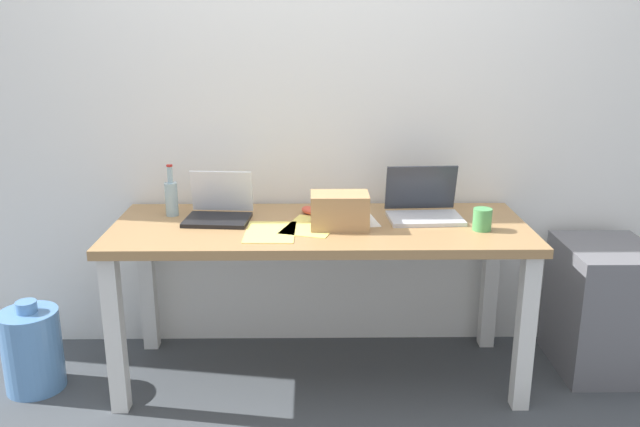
# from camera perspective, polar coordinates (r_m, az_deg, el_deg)

# --- Properties ---
(ground_plane) EXTENTS (8.00, 8.00, 0.00)m
(ground_plane) POSITION_cam_1_polar(r_m,az_deg,el_deg) (3.19, 0.00, -13.71)
(ground_plane) COLOR #42474C
(back_wall) EXTENTS (5.20, 0.08, 2.60)m
(back_wall) POSITION_cam_1_polar(r_m,az_deg,el_deg) (3.18, -0.09, 10.95)
(back_wall) COLOR white
(back_wall) RESTS_ON ground
(desk) EXTENTS (1.83, 0.69, 0.74)m
(desk) POSITION_cam_1_polar(r_m,az_deg,el_deg) (2.93, 0.00, -2.80)
(desk) COLOR #A37A4C
(desk) RESTS_ON ground
(laptop_left) EXTENTS (0.30, 0.26, 0.21)m
(laptop_left) POSITION_cam_1_polar(r_m,az_deg,el_deg) (2.99, -8.77, 0.30)
(laptop_left) COLOR black
(laptop_left) RESTS_ON desk
(laptop_right) EXTENTS (0.34, 0.26, 0.23)m
(laptop_right) POSITION_cam_1_polar(r_m,az_deg,el_deg) (3.01, 8.97, 0.54)
(laptop_right) COLOR silver
(laptop_right) RESTS_ON desk
(beer_bottle) EXTENTS (0.06, 0.06, 0.24)m
(beer_bottle) POSITION_cam_1_polar(r_m,az_deg,el_deg) (3.08, -12.76, 1.41)
(beer_bottle) COLOR #99B7C1
(beer_bottle) RESTS_ON desk
(computer_mouse) EXTENTS (0.10, 0.12, 0.03)m
(computer_mouse) POSITION_cam_1_polar(r_m,az_deg,el_deg) (3.05, -0.95, 0.28)
(computer_mouse) COLOR #D84C38
(computer_mouse) RESTS_ON desk
(cardboard_box) EXTENTS (0.25, 0.17, 0.15)m
(cardboard_box) POSITION_cam_1_polar(r_m,az_deg,el_deg) (2.83, 1.71, 0.25)
(cardboard_box) COLOR tan
(cardboard_box) RESTS_ON desk
(coffee_mug) EXTENTS (0.08, 0.08, 0.09)m
(coffee_mug) POSITION_cam_1_polar(r_m,az_deg,el_deg) (2.89, 13.89, -0.50)
(coffee_mug) COLOR #4C9E56
(coffee_mug) RESTS_ON desk
(paper_sheet_center) EXTENTS (0.29, 0.35, 0.00)m
(paper_sheet_center) POSITION_cam_1_polar(r_m,az_deg,el_deg) (2.87, -0.73, -1.09)
(paper_sheet_center) COLOR #F4E06B
(paper_sheet_center) RESTS_ON desk
(paper_sheet_near_back) EXTENTS (0.25, 0.33, 0.00)m
(paper_sheet_near_back) POSITION_cam_1_polar(r_m,az_deg,el_deg) (2.98, 2.67, -0.41)
(paper_sheet_near_back) COLOR white
(paper_sheet_near_back) RESTS_ON desk
(paper_yellow_folder) EXTENTS (0.22, 0.30, 0.00)m
(paper_yellow_folder) POSITION_cam_1_polar(r_m,az_deg,el_deg) (2.80, -4.33, -1.61)
(paper_yellow_folder) COLOR #F4E06B
(paper_yellow_folder) RESTS_ON desk
(water_cooler_jug) EXTENTS (0.26, 0.26, 0.42)m
(water_cooler_jug) POSITION_cam_1_polar(r_m,az_deg,el_deg) (3.26, -23.69, -10.75)
(water_cooler_jug) COLOR #598CC6
(water_cooler_jug) RESTS_ON ground
(filing_cabinet) EXTENTS (0.40, 0.48, 0.61)m
(filing_cabinet) POSITION_cam_1_polar(r_m,az_deg,el_deg) (3.39, 23.25, -7.50)
(filing_cabinet) COLOR slate
(filing_cabinet) RESTS_ON ground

